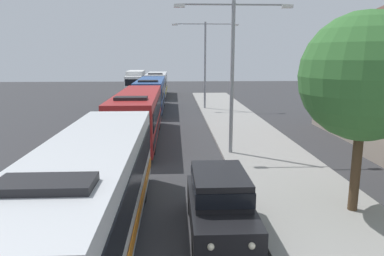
{
  "coord_description": "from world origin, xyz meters",
  "views": [
    {
      "loc": [
        1.04,
        3.98,
        5.4
      ],
      "look_at": [
        1.89,
        21.36,
        1.88
      ],
      "focal_mm": 33.71,
      "sensor_mm": 36.0,
      "label": 1
    }
  ],
  "objects": [
    {
      "name": "bus_middle",
      "position": [
        -1.3,
        39.76,
        1.69
      ],
      "size": [
        2.58,
        11.05,
        3.21
      ],
      "color": "#284C8C",
      "rests_on": "ground_plane"
    },
    {
      "name": "bus_second_in_line",
      "position": [
        -1.3,
        26.9,
        1.69
      ],
      "size": [
        2.58,
        11.77,
        3.21
      ],
      "color": "maroon",
      "rests_on": "ground_plane"
    },
    {
      "name": "box_truck_oncoming",
      "position": [
        -4.6,
        57.1,
        1.7
      ],
      "size": [
        2.35,
        7.29,
        3.15
      ],
      "color": "white",
      "rests_on": "ground_plane"
    },
    {
      "name": "white_suv",
      "position": [
        2.4,
        14.33,
        1.03
      ],
      "size": [
        1.86,
        4.58,
        1.9
      ],
      "color": "black",
      "rests_on": "ground_plane"
    },
    {
      "name": "bus_fourth_in_line",
      "position": [
        -1.3,
        52.32,
        1.69
      ],
      "size": [
        2.58,
        10.56,
        3.21
      ],
      "color": "silver",
      "rests_on": "ground_plane"
    },
    {
      "name": "streetlamp_far",
      "position": [
        4.1,
        40.03,
        5.33
      ],
      "size": [
        6.47,
        0.28,
        8.42
      ],
      "color": "gray",
      "rests_on": "sidewalk"
    },
    {
      "name": "streetlamp_mid",
      "position": [
        4.1,
        23.06,
        5.08
      ],
      "size": [
        6.1,
        0.28,
        7.99
      ],
      "color": "gray",
      "rests_on": "sidewalk"
    },
    {
      "name": "bus_lead",
      "position": [
        -1.3,
        13.63,
        1.69
      ],
      "size": [
        2.58,
        11.41,
        3.21
      ],
      "color": "silver",
      "rests_on": "ground_plane"
    },
    {
      "name": "roadside_tree",
      "position": [
        7.17,
        15.38,
        4.71
      ],
      "size": [
        4.18,
        4.18,
        6.67
      ],
      "color": "#4C3823",
      "rests_on": "sidewalk"
    }
  ]
}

